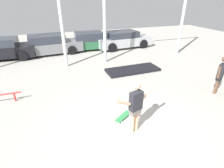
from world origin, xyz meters
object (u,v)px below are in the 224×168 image
(skateboarder, at_px, (136,105))
(parked_car_grey, at_px, (49,45))
(manual_pad, at_px, (133,70))
(parked_car_green, at_px, (90,41))
(parked_car_silver, at_px, (123,40))
(skateboard, at_px, (123,116))
(parked_car_black, at_px, (2,49))
(bystander, at_px, (220,74))

(skateboarder, xyz_separation_m, parked_car_grey, (-2.22, 9.66, -0.31))
(manual_pad, bearing_deg, parked_car_green, 102.53)
(skateboarder, distance_m, parked_car_grey, 9.92)
(manual_pad, xyz_separation_m, parked_car_green, (-1.20, 5.39, 0.57))
(parked_car_silver, bearing_deg, parked_car_grey, 173.84)
(skateboarder, height_order, manual_pad, skateboarder)
(parked_car_green, bearing_deg, parked_car_grey, -171.67)
(skateboarder, bearing_deg, parked_car_green, 68.79)
(parked_car_silver, bearing_deg, skateboarder, -114.98)
(skateboard, relative_size, parked_car_black, 0.18)
(parked_car_green, height_order, parked_car_silver, parked_car_green)
(bystander, bearing_deg, skateboard, -20.19)
(manual_pad, distance_m, parked_car_grey, 6.73)
(bystander, bearing_deg, skateboarder, -11.10)
(manual_pad, bearing_deg, parked_car_silver, 73.93)
(skateboarder, relative_size, parked_car_silver, 0.38)
(parked_car_grey, relative_size, parked_car_silver, 1.00)
(parked_car_black, distance_m, parked_car_green, 6.21)
(parked_car_grey, distance_m, bystander, 10.92)
(skateboard, xyz_separation_m, bystander, (4.54, 0.31, 0.86))
(parked_car_black, relative_size, bystander, 2.54)
(parked_car_silver, height_order, bystander, bystander)
(manual_pad, height_order, parked_car_grey, parked_car_grey)
(parked_car_grey, relative_size, bystander, 2.78)
(parked_car_black, xyz_separation_m, bystander, (9.74, -8.42, 0.25))
(parked_car_grey, xyz_separation_m, parked_car_silver, (5.76, -0.16, -0.01))
(parked_car_black, relative_size, parked_car_grey, 0.91)
(parked_car_grey, bearing_deg, skateboarder, -82.04)
(parked_car_black, bearing_deg, skateboarder, -57.83)
(parked_car_green, distance_m, parked_car_silver, 2.66)
(manual_pad, bearing_deg, skateboard, -119.67)
(manual_pad, xyz_separation_m, bystander, (2.35, -3.53, 0.86))
(parked_car_black, bearing_deg, parked_car_green, 7.62)
(skateboarder, xyz_separation_m, manual_pad, (2.11, 4.56, -0.91))
(skateboarder, xyz_separation_m, skateboard, (-0.07, 0.72, -0.92))
(manual_pad, xyz_separation_m, parked_car_grey, (-4.33, 5.11, 0.60))
(skateboard, relative_size, bystander, 0.45)
(parked_car_black, bearing_deg, bystander, -37.85)
(skateboard, distance_m, parked_car_black, 10.18)
(skateboard, relative_size, parked_car_green, 0.18)
(parked_car_green, height_order, bystander, bystander)
(parked_car_green, relative_size, bystander, 2.42)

